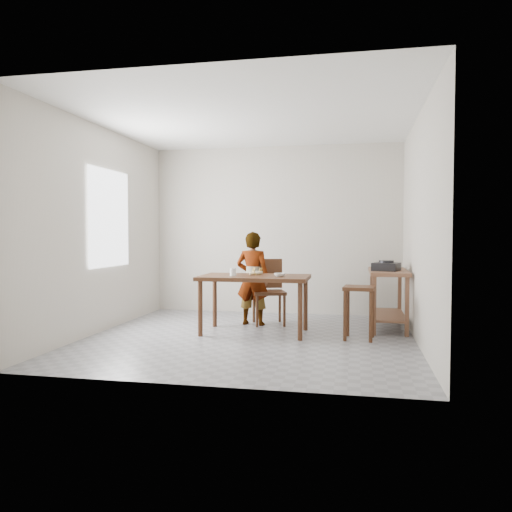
% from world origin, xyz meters
% --- Properties ---
extents(floor, '(4.00, 4.00, 0.04)m').
position_xyz_m(floor, '(0.00, 0.00, -0.02)').
color(floor, gray).
rests_on(floor, ground).
extents(ceiling, '(4.00, 4.00, 0.04)m').
position_xyz_m(ceiling, '(0.00, 0.00, 2.72)').
color(ceiling, white).
rests_on(ceiling, wall_back).
extents(wall_back, '(4.00, 0.04, 2.70)m').
position_xyz_m(wall_back, '(0.00, 2.02, 1.35)').
color(wall_back, beige).
rests_on(wall_back, ground).
extents(wall_front, '(4.00, 0.04, 2.70)m').
position_xyz_m(wall_front, '(0.00, -2.02, 1.35)').
color(wall_front, beige).
rests_on(wall_front, ground).
extents(wall_left, '(0.04, 4.00, 2.70)m').
position_xyz_m(wall_left, '(-2.02, 0.00, 1.35)').
color(wall_left, beige).
rests_on(wall_left, ground).
extents(wall_right, '(0.04, 4.00, 2.70)m').
position_xyz_m(wall_right, '(2.02, 0.00, 1.35)').
color(wall_right, beige).
rests_on(wall_right, ground).
extents(window_pane, '(0.02, 1.10, 1.30)m').
position_xyz_m(window_pane, '(-1.97, 0.20, 1.50)').
color(window_pane, white).
rests_on(window_pane, wall_left).
extents(dining_table, '(1.40, 0.80, 0.75)m').
position_xyz_m(dining_table, '(0.00, 0.30, 0.38)').
color(dining_table, '#402313').
rests_on(dining_table, floor).
extents(prep_counter, '(0.50, 1.20, 0.80)m').
position_xyz_m(prep_counter, '(1.72, 1.00, 0.40)').
color(prep_counter, brown).
rests_on(prep_counter, floor).
extents(child, '(0.51, 0.36, 1.32)m').
position_xyz_m(child, '(-0.14, 0.89, 0.66)').
color(child, white).
rests_on(child, floor).
extents(dining_chair, '(0.56, 0.56, 0.93)m').
position_xyz_m(dining_chair, '(0.08, 0.95, 0.46)').
color(dining_chair, '#402313').
rests_on(dining_chair, floor).
extents(stool, '(0.40, 0.40, 0.65)m').
position_xyz_m(stool, '(1.33, 0.18, 0.33)').
color(stool, '#402313').
rests_on(stool, floor).
extents(glass_tumbler, '(0.08, 0.08, 0.10)m').
position_xyz_m(glass_tumbler, '(-0.26, 0.20, 0.80)').
color(glass_tumbler, white).
rests_on(glass_tumbler, dining_table).
extents(small_bowl, '(0.15, 0.15, 0.05)m').
position_xyz_m(small_bowl, '(0.34, 0.21, 0.77)').
color(small_bowl, silver).
rests_on(small_bowl, dining_table).
extents(banana, '(0.23, 0.19, 0.07)m').
position_xyz_m(banana, '(0.00, 0.38, 0.78)').
color(banana, '#EBC753').
rests_on(banana, dining_table).
extents(serving_bowl, '(0.29, 0.29, 0.06)m').
position_xyz_m(serving_bowl, '(1.72, 1.36, 0.83)').
color(serving_bowl, silver).
rests_on(serving_bowl, prep_counter).
extents(gas_burner, '(0.41, 0.41, 0.11)m').
position_xyz_m(gas_burner, '(1.68, 0.83, 0.85)').
color(gas_burner, black).
rests_on(gas_burner, prep_counter).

